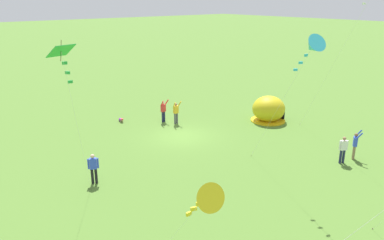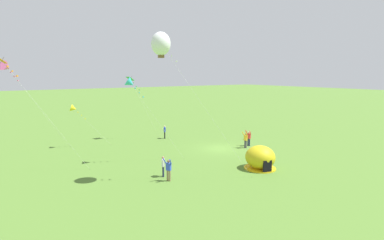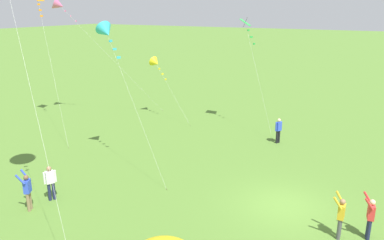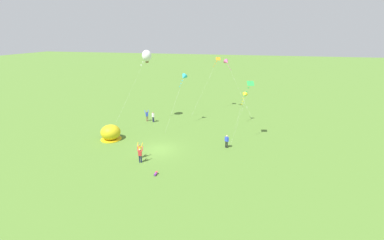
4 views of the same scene
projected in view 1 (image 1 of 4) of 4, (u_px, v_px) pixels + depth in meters
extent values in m
plane|color=#517A2D|center=(182.00, 136.00, 27.41)|extent=(300.00, 300.00, 0.00)
ellipsoid|color=gold|center=(269.00, 109.00, 30.50)|extent=(2.70, 2.60, 2.10)
cylinder|color=yellow|center=(268.00, 120.00, 30.81)|extent=(2.81, 2.81, 0.10)
cube|color=black|center=(281.00, 113.00, 31.10)|extent=(0.36, 0.80, 1.10)
cylinder|color=purple|center=(121.00, 120.00, 30.59)|extent=(0.26, 0.34, 0.22)
sphere|color=#9E7051|center=(122.00, 120.00, 30.38)|extent=(0.19, 0.19, 0.19)
cylinder|color=#D83F3F|center=(122.00, 119.00, 30.35)|extent=(0.24, 0.24, 0.06)
cylinder|color=#9E7051|center=(123.00, 121.00, 30.58)|extent=(0.07, 0.07, 0.17)
cylinder|color=#9E7051|center=(120.00, 121.00, 30.47)|extent=(0.07, 0.07, 0.17)
cylinder|color=navy|center=(121.00, 120.00, 30.76)|extent=(0.09, 0.09, 0.13)
cylinder|color=navy|center=(119.00, 121.00, 30.68)|extent=(0.09, 0.09, 0.13)
cylinder|color=#8C7251|center=(354.00, 152.00, 23.55)|extent=(0.15, 0.15, 0.88)
cylinder|color=#8C7251|center=(354.00, 153.00, 23.37)|extent=(0.15, 0.15, 0.88)
cube|color=blue|center=(355.00, 141.00, 23.23)|extent=(0.45, 0.40, 0.60)
sphere|color=brown|center=(356.00, 135.00, 23.10)|extent=(0.22, 0.22, 0.22)
cylinder|color=blue|center=(359.00, 133.00, 23.28)|extent=(0.31, 0.35, 0.50)
cylinder|color=blue|center=(359.00, 136.00, 22.80)|extent=(0.22, 0.39, 0.50)
cylinder|color=#4C4C51|center=(177.00, 118.00, 30.09)|extent=(0.15, 0.15, 0.88)
cylinder|color=#4C4C51|center=(175.00, 119.00, 29.97)|extent=(0.15, 0.15, 0.88)
cube|color=gold|center=(176.00, 110.00, 29.80)|extent=(0.38, 0.24, 0.60)
sphere|color=#9E7051|center=(176.00, 104.00, 29.66)|extent=(0.22, 0.22, 0.22)
cylinder|color=gold|center=(180.00, 104.00, 29.70)|extent=(0.15, 0.39, 0.50)
cylinder|color=gold|center=(174.00, 105.00, 29.38)|extent=(0.15, 0.39, 0.50)
cylinder|color=#1E2347|center=(344.00, 156.00, 22.88)|extent=(0.15, 0.15, 0.88)
cylinder|color=#1E2347|center=(341.00, 157.00, 22.85)|extent=(0.15, 0.15, 0.88)
cube|color=white|center=(344.00, 145.00, 22.64)|extent=(0.45, 0.40, 0.60)
sphere|color=#9E7051|center=(344.00, 139.00, 22.50)|extent=(0.22, 0.22, 0.22)
cylinder|color=white|center=(347.00, 145.00, 22.68)|extent=(0.09, 0.09, 0.58)
cylinder|color=white|center=(340.00, 145.00, 22.59)|extent=(0.09, 0.09, 0.58)
cylinder|color=black|center=(96.00, 176.00, 20.40)|extent=(0.15, 0.15, 0.88)
cylinder|color=black|center=(92.00, 176.00, 20.35)|extent=(0.15, 0.15, 0.88)
cube|color=blue|center=(93.00, 164.00, 20.14)|extent=(0.45, 0.38, 0.60)
sphere|color=beige|center=(92.00, 156.00, 20.01)|extent=(0.22, 0.22, 0.22)
cylinder|color=blue|center=(98.00, 163.00, 20.20)|extent=(0.09, 0.09, 0.58)
cylinder|color=blue|center=(88.00, 164.00, 20.08)|extent=(0.09, 0.09, 0.58)
cylinder|color=#1E2347|center=(164.00, 116.00, 30.54)|extent=(0.15, 0.15, 0.88)
cylinder|color=#1E2347|center=(163.00, 117.00, 30.39)|extent=(0.15, 0.15, 0.88)
cube|color=red|center=(163.00, 108.00, 30.23)|extent=(0.42, 0.30, 0.60)
sphere|color=beige|center=(163.00, 103.00, 30.10)|extent=(0.22, 0.22, 0.22)
cylinder|color=red|center=(167.00, 102.00, 30.19)|extent=(0.21, 0.39, 0.50)
cylinder|color=red|center=(162.00, 103.00, 29.80)|extent=(0.09, 0.38, 0.50)
cylinder|color=silver|center=(277.00, 110.00, 20.58)|extent=(1.69, 4.79, 7.58)
cylinder|color=brown|center=(251.00, 156.00, 24.01)|extent=(0.03, 0.03, 0.06)
cone|color=#33B7D1|center=(313.00, 46.00, 17.13)|extent=(1.21, 1.32, 1.13)
cube|color=#33B7D1|center=(306.00, 55.00, 17.67)|extent=(0.21, 0.08, 0.12)
cube|color=#33B7D1|center=(301.00, 63.00, 18.12)|extent=(0.20, 0.15, 0.12)
cube|color=#33B7D1|center=(295.00, 70.00, 18.57)|extent=(0.19, 0.18, 0.12)
cylinder|color=silver|center=(332.00, 66.00, 24.87)|extent=(3.52, 6.40, 10.65)
cylinder|color=brown|center=(300.00, 124.00, 29.93)|extent=(0.03, 0.03, 0.06)
cube|color=white|center=(364.00, 4.00, 21.29)|extent=(0.21, 0.11, 0.12)
cylinder|color=brown|center=(372.00, 229.00, 16.44)|extent=(0.03, 0.03, 0.06)
cylinder|color=silver|center=(79.00, 132.00, 16.93)|extent=(1.95, 3.09, 7.80)
cylinder|color=brown|center=(91.00, 189.00, 19.86)|extent=(0.03, 0.03, 0.06)
cube|color=green|center=(61.00, 51.00, 13.99)|extent=(1.03, 0.93, 0.50)
cylinder|color=#332314|center=(61.00, 51.00, 13.99)|extent=(0.28, 0.43, 0.74)
cube|color=green|center=(65.00, 63.00, 14.55)|extent=(0.21, 0.11, 0.12)
cube|color=green|center=(68.00, 73.00, 15.02)|extent=(0.17, 0.20, 0.12)
cube|color=green|center=(70.00, 82.00, 15.49)|extent=(0.21, 0.09, 0.12)
cylinder|color=silver|center=(179.00, 229.00, 12.64)|extent=(1.06, 3.82, 4.53)
cone|color=yellow|center=(206.00, 197.00, 10.22)|extent=(1.03, 1.06, 1.00)
cube|color=yellow|center=(199.00, 203.00, 10.74)|extent=(0.20, 0.06, 0.12)
cube|color=yellow|center=(194.00, 209.00, 11.18)|extent=(0.21, 0.12, 0.12)
cube|color=yellow|center=(189.00, 214.00, 11.62)|extent=(0.20, 0.06, 0.12)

